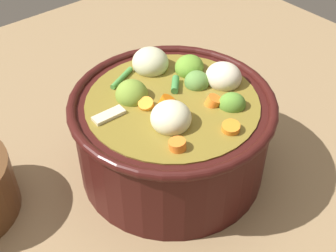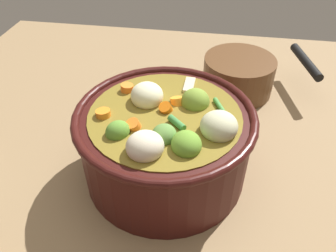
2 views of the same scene
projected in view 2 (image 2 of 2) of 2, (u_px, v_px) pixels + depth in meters
ground_plane at (165, 171)px, 0.56m from camera, size 1.10×1.10×0.00m
cooking_pot at (165, 142)px, 0.51m from camera, size 0.27×0.27×0.15m
small_saucepan at (240, 75)px, 0.71m from camera, size 0.18×0.24×0.08m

